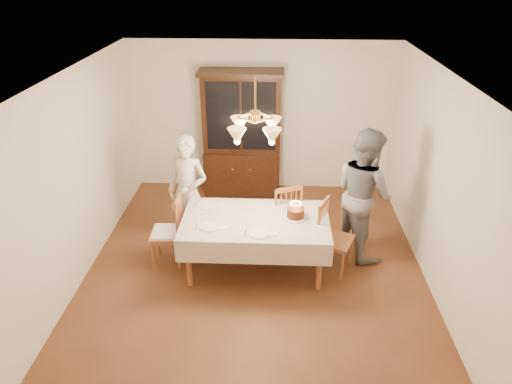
{
  "coord_description": "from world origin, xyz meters",
  "views": [
    {
      "loc": [
        0.24,
        -5.05,
        3.79
      ],
      "look_at": [
        0.0,
        0.2,
        1.05
      ],
      "focal_mm": 32.0,
      "sensor_mm": 36.0,
      "label": 1
    }
  ],
  "objects_px": {
    "dining_table": "(255,224)",
    "chair_far_side": "(283,217)",
    "birthday_cake": "(296,213)",
    "elderly_woman": "(188,192)",
    "china_hutch": "(242,137)"
  },
  "relations": [
    {
      "from": "dining_table",
      "to": "birthday_cake",
      "type": "distance_m",
      "value": 0.54
    },
    {
      "from": "birthday_cake",
      "to": "elderly_woman",
      "type": "bearing_deg",
      "value": 160.28
    },
    {
      "from": "china_hutch",
      "to": "chair_far_side",
      "type": "bearing_deg",
      "value": -66.75
    },
    {
      "from": "dining_table",
      "to": "elderly_woman",
      "type": "xyz_separation_m",
      "value": [
        -0.98,
        0.6,
        0.14
      ]
    },
    {
      "from": "elderly_woman",
      "to": "birthday_cake",
      "type": "xyz_separation_m",
      "value": [
        1.5,
        -0.54,
        -0.0
      ]
    },
    {
      "from": "china_hutch",
      "to": "birthday_cake",
      "type": "bearing_deg",
      "value": -68.8
    },
    {
      "from": "dining_table",
      "to": "chair_far_side",
      "type": "distance_m",
      "value": 0.76
    },
    {
      "from": "dining_table",
      "to": "elderly_woman",
      "type": "relative_size",
      "value": 1.15
    },
    {
      "from": "elderly_woman",
      "to": "dining_table",
      "type": "bearing_deg",
      "value": -14.61
    },
    {
      "from": "dining_table",
      "to": "china_hutch",
      "type": "distance_m",
      "value": 2.31
    },
    {
      "from": "dining_table",
      "to": "chair_far_side",
      "type": "xyz_separation_m",
      "value": [
        0.37,
        0.61,
        -0.24
      ]
    },
    {
      "from": "china_hutch",
      "to": "birthday_cake",
      "type": "relative_size",
      "value": 7.2
    },
    {
      "from": "china_hutch",
      "to": "elderly_woman",
      "type": "relative_size",
      "value": 1.31
    },
    {
      "from": "elderly_woman",
      "to": "chair_far_side",
      "type": "bearing_deg",
      "value": 17.54
    },
    {
      "from": "china_hutch",
      "to": "chair_far_side",
      "type": "height_order",
      "value": "china_hutch"
    }
  ]
}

